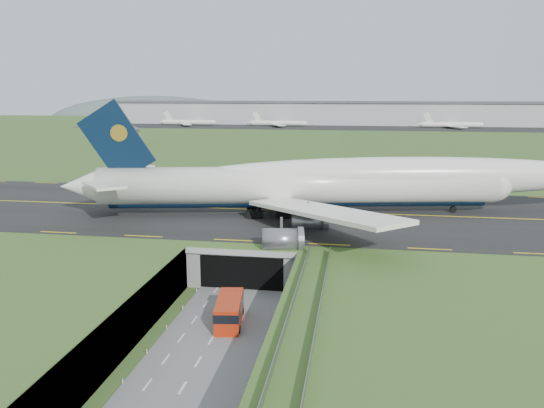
# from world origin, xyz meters

# --- Properties ---
(ground) EXTENTS (900.00, 900.00, 0.00)m
(ground) POSITION_xyz_m (0.00, 0.00, 0.00)
(ground) COLOR #385722
(ground) RESTS_ON ground
(airfield_deck) EXTENTS (800.00, 800.00, 6.00)m
(airfield_deck) POSITION_xyz_m (0.00, 0.00, 3.00)
(airfield_deck) COLOR gray
(airfield_deck) RESTS_ON ground
(trench_road) EXTENTS (12.00, 75.00, 0.20)m
(trench_road) POSITION_xyz_m (0.00, -7.50, 0.10)
(trench_road) COLOR slate
(trench_road) RESTS_ON ground
(taxiway) EXTENTS (800.00, 44.00, 0.18)m
(taxiway) POSITION_xyz_m (0.00, 33.00, 6.09)
(taxiway) COLOR black
(taxiway) RESTS_ON airfield_deck
(tunnel_portal) EXTENTS (17.00, 22.30, 6.00)m
(tunnel_portal) POSITION_xyz_m (0.00, 16.71, 3.33)
(tunnel_portal) COLOR gray
(tunnel_portal) RESTS_ON ground
(guideway) EXTENTS (3.00, 53.00, 7.05)m
(guideway) POSITION_xyz_m (11.00, -19.11, 5.32)
(guideway) COLOR #A8A8A3
(guideway) RESTS_ON ground
(jumbo_jet) EXTENTS (99.67, 62.42, 21.04)m
(jumbo_jet) POSITION_xyz_m (12.55, 32.35, 11.67)
(jumbo_jet) COLOR white
(jumbo_jet) RESTS_ON ground
(shuttle_tram) EXTENTS (3.99, 8.15, 3.19)m
(shuttle_tram) POSITION_xyz_m (0.98, -3.26, 1.75)
(shuttle_tram) COLOR #B0250B
(shuttle_tram) RESTS_ON ground
(service_building) EXTENTS (22.04, 22.04, 10.37)m
(service_building) POSITION_xyz_m (-80.53, 141.08, 12.14)
(service_building) COLOR tan
(service_building) RESTS_ON ground
(cargo_terminal) EXTENTS (320.00, 67.00, 15.60)m
(cargo_terminal) POSITION_xyz_m (-0.18, 299.41, 13.96)
(cargo_terminal) COLOR #B2B2B2
(cargo_terminal) RESTS_ON ground
(distant_hills) EXTENTS (700.00, 91.00, 60.00)m
(distant_hills) POSITION_xyz_m (64.38, 430.00, -4.00)
(distant_hills) COLOR #4F5F5A
(distant_hills) RESTS_ON ground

